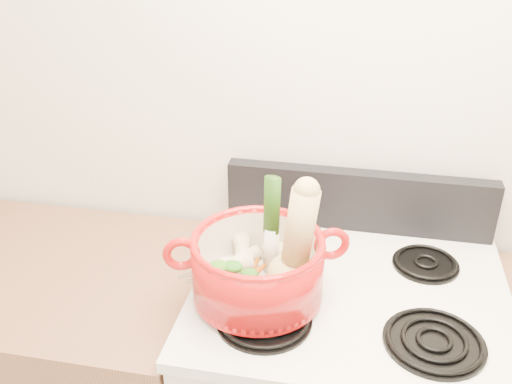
# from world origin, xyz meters

# --- Properties ---
(wall_back) EXTENTS (3.50, 0.02, 2.60)m
(wall_back) POSITION_xyz_m (0.00, 1.75, 1.30)
(wall_back) COLOR white
(wall_back) RESTS_ON floor
(cooktop) EXTENTS (0.78, 0.67, 0.03)m
(cooktop) POSITION_xyz_m (0.00, 1.40, 0.93)
(cooktop) COLOR silver
(cooktop) RESTS_ON stove_body
(control_backsplash) EXTENTS (0.76, 0.05, 0.18)m
(control_backsplash) POSITION_xyz_m (0.00, 1.70, 1.04)
(control_backsplash) COLOR black
(control_backsplash) RESTS_ON cooktop
(counter_left) EXTENTS (1.36, 0.65, 0.90)m
(counter_left) POSITION_xyz_m (-1.07, 1.40, 0.45)
(counter_left) COLOR brown
(counter_left) RESTS_ON floor
(burner_front_left) EXTENTS (0.22, 0.22, 0.02)m
(burner_front_left) POSITION_xyz_m (-0.19, 1.24, 0.96)
(burner_front_left) COLOR black
(burner_front_left) RESTS_ON cooktop
(burner_front_right) EXTENTS (0.22, 0.22, 0.02)m
(burner_front_right) POSITION_xyz_m (0.19, 1.24, 0.96)
(burner_front_right) COLOR black
(burner_front_right) RESTS_ON cooktop
(burner_back_left) EXTENTS (0.17, 0.17, 0.02)m
(burner_back_left) POSITION_xyz_m (-0.19, 1.54, 0.96)
(burner_back_left) COLOR black
(burner_back_left) RESTS_ON cooktop
(burner_back_right) EXTENTS (0.17, 0.17, 0.02)m
(burner_back_right) POSITION_xyz_m (0.19, 1.54, 0.96)
(burner_back_right) COLOR black
(burner_back_right) RESTS_ON cooktop
(dutch_oven) EXTENTS (0.39, 0.39, 0.15)m
(dutch_oven) POSITION_xyz_m (-0.22, 1.32, 1.04)
(dutch_oven) COLOR #B0100F
(dutch_oven) RESTS_ON burner_front_left
(pot_handle_left) EXTENTS (0.09, 0.05, 0.09)m
(pot_handle_left) POSITION_xyz_m (-0.39, 1.26, 1.10)
(pot_handle_left) COLOR #B0100F
(pot_handle_left) RESTS_ON dutch_oven
(pot_handle_right) EXTENTS (0.09, 0.05, 0.09)m
(pot_handle_right) POSITION_xyz_m (-0.05, 1.37, 1.10)
(pot_handle_right) COLOR #B0100F
(pot_handle_right) RESTS_ON dutch_oven
(squash) EXTENTS (0.16, 0.13, 0.28)m
(squash) POSITION_xyz_m (-0.14, 1.30, 1.14)
(squash) COLOR tan
(squash) RESTS_ON dutch_oven
(leek) EXTENTS (0.05, 0.06, 0.26)m
(leek) POSITION_xyz_m (-0.20, 1.38, 1.13)
(leek) COLOR silver
(leek) RESTS_ON dutch_oven
(ginger) EXTENTS (0.09, 0.08, 0.05)m
(ginger) POSITION_xyz_m (-0.19, 1.42, 1.02)
(ginger) COLOR tan
(ginger) RESTS_ON dutch_oven
(parsnip_0) EXTENTS (0.09, 0.25, 0.07)m
(parsnip_0) POSITION_xyz_m (-0.26, 1.33, 1.02)
(parsnip_0) COLOR beige
(parsnip_0) RESTS_ON dutch_oven
(parsnip_1) EXTENTS (0.18, 0.15, 0.06)m
(parsnip_1) POSITION_xyz_m (-0.31, 1.33, 1.03)
(parsnip_1) COLOR beige
(parsnip_1) RESTS_ON dutch_oven
(parsnip_2) EXTENTS (0.12, 0.17, 0.05)m
(parsnip_2) POSITION_xyz_m (-0.26, 1.37, 1.04)
(parsnip_2) COLOR beige
(parsnip_2) RESTS_ON dutch_oven
(parsnip_3) EXTENTS (0.19, 0.10, 0.06)m
(parsnip_3) POSITION_xyz_m (-0.32, 1.30, 1.04)
(parsnip_3) COLOR beige
(parsnip_3) RESTS_ON dutch_oven
(carrot_0) EXTENTS (0.11, 0.17, 0.05)m
(carrot_0) POSITION_xyz_m (-0.25, 1.27, 1.02)
(carrot_0) COLOR #D4670A
(carrot_0) RESTS_ON dutch_oven
(carrot_1) EXTENTS (0.06, 0.17, 0.05)m
(carrot_1) POSITION_xyz_m (-0.24, 1.29, 1.03)
(carrot_1) COLOR #C45A09
(carrot_1) RESTS_ON dutch_oven
(carrot_2) EXTENTS (0.06, 0.16, 0.04)m
(carrot_2) POSITION_xyz_m (-0.20, 1.26, 1.03)
(carrot_2) COLOR #CA4A0A
(carrot_2) RESTS_ON dutch_oven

